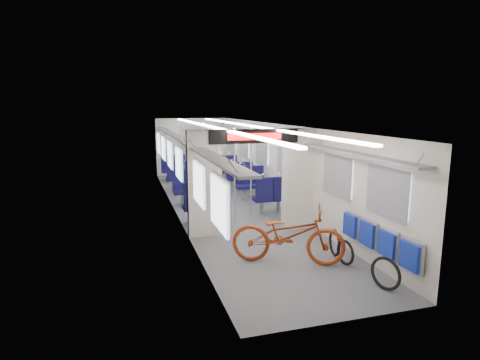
% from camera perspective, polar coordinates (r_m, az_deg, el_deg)
% --- Properties ---
extents(carriage, '(12.00, 12.02, 2.31)m').
position_cam_1_polar(carriage, '(10.45, -1.14, 3.39)').
color(carriage, '#515456').
rests_on(carriage, ground).
extents(bicycle, '(2.13, 1.50, 1.06)m').
position_cam_1_polar(bicycle, '(7.26, 6.85, -7.73)').
color(bicycle, '#9D3B16').
rests_on(bicycle, ground).
extents(flip_bench, '(0.12, 2.08, 0.49)m').
position_cam_1_polar(flip_bench, '(7.23, 19.04, -7.92)').
color(flip_bench, gray).
rests_on(flip_bench, carriage).
extents(bike_hoop_a, '(0.22, 0.52, 0.53)m').
position_cam_1_polar(bike_hoop_a, '(6.70, 19.98, -12.59)').
color(bike_hoop_a, black).
rests_on(bike_hoop_a, ground).
extents(bike_hoop_b, '(0.11, 0.46, 0.46)m').
position_cam_1_polar(bike_hoop_b, '(7.48, 14.74, -10.11)').
color(bike_hoop_b, black).
rests_on(bike_hoop_b, ground).
extents(bike_hoop_c, '(0.13, 0.52, 0.51)m').
position_cam_1_polar(bike_hoop_c, '(7.86, 13.29, -8.82)').
color(bike_hoop_c, black).
rests_on(bike_hoop_c, ground).
extents(seat_bay_near_left, '(0.95, 2.28, 1.16)m').
position_cam_1_polar(seat_bay_near_left, '(10.57, -6.27, -1.71)').
color(seat_bay_near_left, '#0F0D3B').
rests_on(seat_bay_near_left, ground).
extents(seat_bay_near_right, '(0.92, 2.10, 1.11)m').
position_cam_1_polar(seat_bay_near_right, '(11.31, 2.85, -0.97)').
color(seat_bay_near_right, '#0F0D3B').
rests_on(seat_bay_near_right, ground).
extents(seat_bay_far_left, '(0.90, 2.05, 1.09)m').
position_cam_1_polar(seat_bay_far_left, '(14.34, -8.98, 1.33)').
color(seat_bay_far_left, '#0F0D3B').
rests_on(seat_bay_far_left, ground).
extents(seat_bay_far_right, '(0.90, 2.01, 1.08)m').
position_cam_1_polar(seat_bay_far_right, '(14.15, -1.15, 1.31)').
color(seat_bay_far_right, '#0F0D3B').
rests_on(seat_bay_far_right, ground).
extents(stanchion_near_left, '(0.04, 0.04, 2.30)m').
position_cam_1_polar(stanchion_near_left, '(9.36, -0.76, 0.39)').
color(stanchion_near_left, silver).
rests_on(stanchion_near_left, ground).
extents(stanchion_near_right, '(0.04, 0.04, 2.30)m').
position_cam_1_polar(stanchion_near_right, '(9.68, 1.56, 0.72)').
color(stanchion_near_right, silver).
rests_on(stanchion_near_right, ground).
extents(stanchion_far_left, '(0.05, 0.05, 2.30)m').
position_cam_1_polar(stanchion_far_left, '(12.32, -5.06, 2.79)').
color(stanchion_far_left, silver).
rests_on(stanchion_far_left, ground).
extents(stanchion_far_right, '(0.04, 0.04, 2.30)m').
position_cam_1_polar(stanchion_far_right, '(12.36, -2.08, 2.85)').
color(stanchion_far_right, silver).
rests_on(stanchion_far_right, ground).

